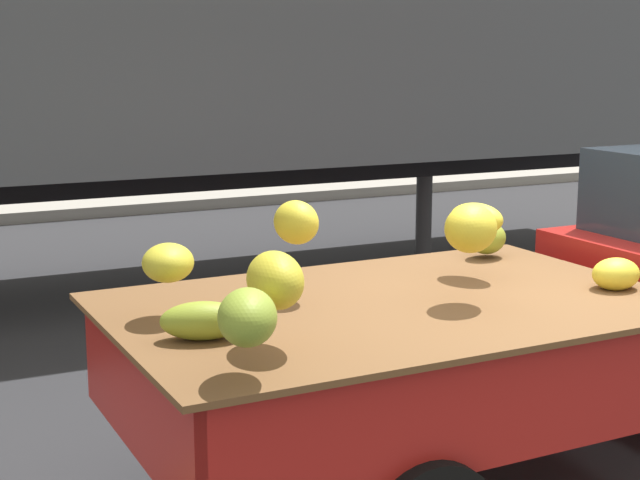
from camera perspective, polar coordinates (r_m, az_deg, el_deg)
name	(u,v)px	position (r m, az deg, el deg)	size (l,w,h in m)	color
ground	(545,477)	(5.55, 13.31, -13.59)	(220.00, 220.00, 0.00)	#28282B
curb_strip	(106,207)	(14.14, -12.66, 1.91)	(80.00, 0.80, 0.16)	gray
semi_trailer	(121,25)	(9.33, -11.78, 12.46)	(12.03, 2.72, 3.95)	#4C5156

